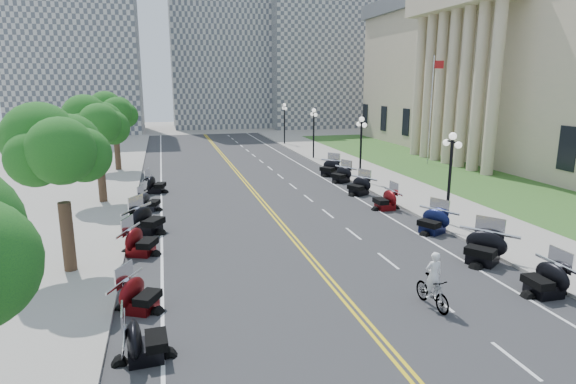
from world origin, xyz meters
TOP-DOWN VIEW (x-y plane):
  - ground at (0.00, 0.00)m, footprint 160.00×160.00m
  - road at (0.00, 10.00)m, footprint 16.00×90.00m
  - centerline_yellow_a at (-0.12, 10.00)m, footprint 0.12×90.00m
  - centerline_yellow_b at (0.12, 10.00)m, footprint 0.12×90.00m
  - edge_line_north at (6.40, 10.00)m, footprint 0.12×90.00m
  - edge_line_south at (-6.40, 10.00)m, footprint 0.12×90.00m
  - lane_dash_4 at (3.20, -8.00)m, footprint 0.12×2.00m
  - lane_dash_5 at (3.20, -4.00)m, footprint 0.12×2.00m
  - lane_dash_6 at (3.20, 0.00)m, footprint 0.12×2.00m
  - lane_dash_7 at (3.20, 4.00)m, footprint 0.12×2.00m
  - lane_dash_8 at (3.20, 8.00)m, footprint 0.12×2.00m
  - lane_dash_9 at (3.20, 12.00)m, footprint 0.12×2.00m
  - lane_dash_10 at (3.20, 16.00)m, footprint 0.12×2.00m
  - lane_dash_11 at (3.20, 20.00)m, footprint 0.12×2.00m
  - lane_dash_12 at (3.20, 24.00)m, footprint 0.12×2.00m
  - lane_dash_13 at (3.20, 28.00)m, footprint 0.12×2.00m
  - lane_dash_14 at (3.20, 32.00)m, footprint 0.12×2.00m
  - lane_dash_15 at (3.20, 36.00)m, footprint 0.12×2.00m
  - lane_dash_16 at (3.20, 40.00)m, footprint 0.12×2.00m
  - lane_dash_17 at (3.20, 44.00)m, footprint 0.12×2.00m
  - lane_dash_18 at (3.20, 48.00)m, footprint 0.12×2.00m
  - lane_dash_19 at (3.20, 52.00)m, footprint 0.12×2.00m
  - sidewalk_north at (10.50, 10.00)m, footprint 5.00×90.00m
  - sidewalk_south at (-10.50, 10.00)m, footprint 5.00×90.00m
  - lawn at (17.50, 18.00)m, footprint 9.00×60.00m
  - civic_building at (32.00, 22.00)m, footprint 26.00×51.00m
  - distant_block_a at (-18.00, 62.00)m, footprint 18.00×14.00m
  - distant_block_b at (4.00, 68.00)m, footprint 16.00×12.00m
  - distant_block_c at (22.00, 65.00)m, footprint 20.00×14.00m
  - street_lamp_2 at (8.60, 4.00)m, footprint 0.50×1.20m
  - street_lamp_3 at (8.60, 16.00)m, footprint 0.50×1.20m
  - street_lamp_4 at (8.60, 28.00)m, footprint 0.50×1.20m
  - street_lamp_5 at (8.60, 40.00)m, footprint 0.50×1.20m
  - flagpole at (18.00, 22.00)m, footprint 1.10×0.20m
  - tree_2 at (-10.00, 2.00)m, footprint 4.80×4.80m
  - tree_3 at (-10.00, 14.00)m, footprint 4.80×4.80m
  - tree_4 at (-10.00, 26.00)m, footprint 4.80×4.80m
  - motorcycle_n_4 at (7.17, -4.62)m, footprint 2.01×2.01m
  - motorcycle_n_5 at (7.02, -1.27)m, footprint 3.11×3.11m
  - motorcycle_n_6 at (7.20, 3.11)m, footprint 2.69×2.69m
  - motorcycle_n_7 at (6.92, 8.05)m, footprint 2.01×2.01m
  - motorcycle_n_8 at (6.91, 12.18)m, footprint 2.68×2.68m
  - motorcycle_n_9 at (7.23, 16.46)m, footprint 2.63×2.63m
  - motorcycle_n_10 at (7.27, 19.29)m, footprint 2.99×2.99m
  - motorcycle_s_4 at (-6.85, -5.30)m, footprint 2.02×2.02m
  - motorcycle_s_5 at (-7.12, -2.18)m, footprint 2.54×2.54m
  - motorcycle_s_6 at (-7.30, 3.55)m, footprint 2.63×2.63m
  - motorcycle_s_7 at (-7.08, 6.83)m, footprint 3.07×3.07m
  - motorcycle_s_8 at (-7.09, 11.43)m, footprint 2.26×2.26m
  - motorcycle_s_9 at (-6.75, 16.35)m, footprint 2.41×2.41m
  - bicycle at (2.67, -4.44)m, footprint 0.67×1.93m
  - cyclist_rider at (2.67, -4.44)m, footprint 0.61×0.40m

SIDE VIEW (x-z plane):
  - ground at x=0.00m, z-range 0.00..0.00m
  - road at x=0.00m, z-range 0.00..0.01m
  - centerline_yellow_a at x=-0.12m, z-range 0.01..0.01m
  - centerline_yellow_b at x=0.12m, z-range 0.01..0.01m
  - edge_line_north at x=6.40m, z-range 0.01..0.01m
  - edge_line_south at x=-6.40m, z-range 0.01..0.01m
  - lane_dash_4 at x=3.20m, z-range 0.01..0.01m
  - lane_dash_5 at x=3.20m, z-range 0.01..0.01m
  - lane_dash_6 at x=3.20m, z-range 0.01..0.01m
  - lane_dash_7 at x=3.20m, z-range 0.01..0.01m
  - lane_dash_8 at x=3.20m, z-range 0.01..0.01m
  - lane_dash_9 at x=3.20m, z-range 0.01..0.01m
  - lane_dash_10 at x=3.20m, z-range 0.01..0.01m
  - lane_dash_11 at x=3.20m, z-range 0.01..0.01m
  - lane_dash_12 at x=3.20m, z-range 0.01..0.01m
  - lane_dash_13 at x=3.20m, z-range 0.01..0.01m
  - lane_dash_14 at x=3.20m, z-range 0.01..0.01m
  - lane_dash_15 at x=3.20m, z-range 0.01..0.01m
  - lane_dash_16 at x=3.20m, z-range 0.01..0.01m
  - lane_dash_17 at x=3.20m, z-range 0.01..0.01m
  - lane_dash_18 at x=3.20m, z-range 0.01..0.01m
  - lane_dash_19 at x=3.20m, z-range 0.01..0.01m
  - lawn at x=17.50m, z-range 0.00..0.10m
  - sidewalk_north at x=10.50m, z-range 0.00..0.15m
  - sidewalk_south at x=-10.50m, z-range 0.00..0.15m
  - bicycle at x=2.67m, z-range 0.00..1.14m
  - motorcycle_s_8 at x=-7.09m, z-range 0.00..1.24m
  - motorcycle_s_5 at x=-7.12m, z-range 0.00..1.32m
  - motorcycle_s_4 at x=-6.85m, z-range 0.00..1.33m
  - motorcycle_n_7 at x=6.92m, z-range 0.00..1.37m
  - motorcycle_s_9 at x=-6.75m, z-range 0.00..1.37m
  - motorcycle_n_9 at x=7.23m, z-range 0.00..1.38m
  - motorcycle_n_4 at x=7.17m, z-range 0.00..1.40m
  - motorcycle_n_8 at x=6.91m, z-range 0.00..1.40m
  - motorcycle_n_6 at x=7.20m, z-range 0.00..1.40m
  - motorcycle_s_6 at x=-7.30m, z-range 0.00..1.41m
  - motorcycle_n_10 at x=7.27m, z-range 0.00..1.49m
  - motorcycle_s_7 at x=-7.08m, z-range 0.00..1.56m
  - motorcycle_n_5 at x=7.02m, z-range 0.00..1.56m
  - cyclist_rider at x=2.67m, z-range 1.14..2.82m
  - street_lamp_2 at x=8.60m, z-range 0.15..5.05m
  - street_lamp_3 at x=8.60m, z-range 0.15..5.05m
  - street_lamp_4 at x=8.60m, z-range 0.15..5.05m
  - street_lamp_5 at x=8.60m, z-range 0.15..5.05m
  - tree_2 at x=-10.00m, z-range 0.15..9.35m
  - tree_3 at x=-10.00m, z-range 0.15..9.35m
  - tree_4 at x=-10.00m, z-range 0.15..9.35m
  - flagpole at x=18.00m, z-range 0.00..10.00m
  - civic_building at x=32.00m, z-range 0.00..17.80m
  - distant_block_c at x=22.00m, z-range 0.00..22.00m
  - distant_block_a at x=-18.00m, z-range 0.00..26.00m
  - distant_block_b at x=4.00m, z-range 0.00..30.00m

